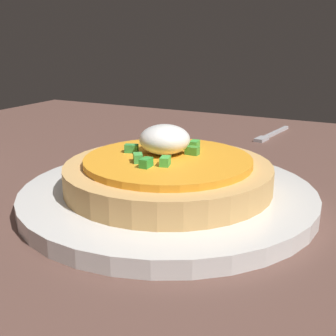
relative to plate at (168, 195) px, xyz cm
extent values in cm
cube|color=brown|center=(-4.20, 14.40, -1.81)|extent=(106.17, 85.26, 2.09)
cylinder|color=silver|center=(0.00, 0.00, 0.00)|extent=(28.27, 28.27, 1.53)
cylinder|color=tan|center=(0.00, 0.00, 1.98)|extent=(19.80, 19.80, 2.42)
cylinder|color=orange|center=(0.00, 0.00, 3.51)|extent=(15.98, 15.98, 0.63)
ellipsoid|color=white|center=(1.05, 0.90, 5.25)|extent=(4.94, 4.94, 2.86)
cube|color=green|center=(-2.68, 1.69, 4.22)|extent=(1.51, 1.40, 0.80)
cube|color=green|center=(4.27, -0.85, 4.22)|extent=(1.36, 0.94, 0.80)
cube|color=#459734|center=(1.98, -1.62, 4.22)|extent=(0.82, 1.29, 0.80)
cube|color=green|center=(-2.48, -0.99, 4.22)|extent=(1.44, 1.10, 0.80)
cube|color=green|center=(-3.66, 0.27, 4.22)|extent=(1.31, 0.85, 0.80)
cube|color=green|center=(-0.01, 4.04, 4.22)|extent=(1.18, 1.47, 0.80)
cube|color=#B7B7BC|center=(35.53, -1.90, -0.52)|extent=(9.43, 1.87, 0.50)
cube|color=#B7B7BC|center=(29.47, -1.08, -0.52)|extent=(2.96, 1.77, 0.50)
camera|label=1|loc=(-35.19, -18.08, 14.99)|focal=46.50mm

